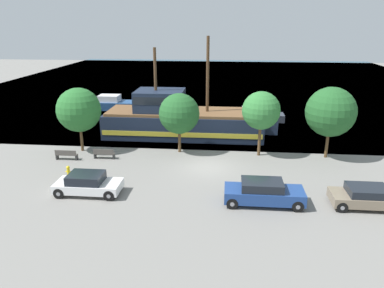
% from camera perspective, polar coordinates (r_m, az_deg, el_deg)
% --- Properties ---
extents(ground_plane, '(160.00, 160.00, 0.00)m').
position_cam_1_polar(ground_plane, '(29.02, 2.40, -3.57)').
color(ground_plane, gray).
extents(water_surface, '(80.00, 80.00, 0.00)m').
position_cam_1_polar(water_surface, '(71.74, 4.39, 9.55)').
color(water_surface, '#33566B').
rests_on(water_surface, ground).
extents(pirate_ship, '(16.54, 4.72, 9.51)m').
position_cam_1_polar(pirate_ship, '(36.51, -1.61, 3.71)').
color(pirate_ship, '#192338').
rests_on(pirate_ship, water_surface).
extents(moored_boat_dockside, '(6.50, 2.52, 1.80)m').
position_cam_1_polar(moored_boat_dockside, '(49.22, -12.00, 6.02)').
color(moored_boat_dockside, navy).
rests_on(moored_boat_dockside, water_surface).
extents(moored_boat_outer, '(6.06, 1.96, 1.50)m').
position_cam_1_polar(moored_boat_outer, '(43.15, 9.71, 4.30)').
color(moored_boat_outer, '#2D333D').
rests_on(moored_boat_outer, water_surface).
extents(parked_car_curb_front, '(4.24, 1.99, 1.40)m').
position_cam_1_polar(parked_car_curb_front, '(25.40, -15.60, -5.84)').
color(parked_car_curb_front, white).
rests_on(parked_car_curb_front, ground_plane).
extents(parked_car_curb_mid, '(4.51, 2.01, 1.30)m').
position_cam_1_polar(parked_car_curb_mid, '(25.20, 25.31, -7.28)').
color(parked_car_curb_mid, '#7F705B').
rests_on(parked_car_curb_mid, ground_plane).
extents(parked_car_curb_rear, '(4.84, 1.93, 1.53)m').
position_cam_1_polar(parked_car_curb_rear, '(23.53, 10.82, -7.27)').
color(parked_car_curb_rear, navy).
rests_on(parked_car_curb_rear, ground_plane).
extents(fire_hydrant, '(0.42, 0.25, 0.76)m').
position_cam_1_polar(fire_hydrant, '(28.76, -18.33, -3.85)').
color(fire_hydrant, yellow).
rests_on(fire_hydrant, ground_plane).
extents(bench_promenade_east, '(1.70, 0.45, 0.85)m').
position_cam_1_polar(bench_promenade_east, '(31.46, -13.26, -1.44)').
color(bench_promenade_east, '#4C4742').
rests_on(bench_promenade_east, ground_plane).
extents(bench_promenade_west, '(1.76, 0.45, 0.85)m').
position_cam_1_polar(bench_promenade_west, '(32.06, -18.61, -1.55)').
color(bench_promenade_west, '#4C4742').
rests_on(bench_promenade_west, ground_plane).
extents(tree_row_east, '(3.73, 3.73, 5.50)m').
position_cam_1_polar(tree_row_east, '(33.12, -16.87, 4.99)').
color(tree_row_east, brown).
rests_on(tree_row_east, ground_plane).
extents(tree_row_mideast, '(3.42, 3.42, 5.10)m').
position_cam_1_polar(tree_row_mideast, '(31.44, -1.96, 4.64)').
color(tree_row_mideast, brown).
rests_on(tree_row_mideast, ground_plane).
extents(tree_row_midwest, '(3.12, 3.12, 5.41)m').
position_cam_1_polar(tree_row_midwest, '(31.01, 10.49, 5.02)').
color(tree_row_midwest, brown).
rests_on(tree_row_midwest, ground_plane).
extents(tree_row_west, '(3.99, 3.99, 5.85)m').
position_cam_1_polar(tree_row_west, '(31.99, 20.38, 4.60)').
color(tree_row_west, brown).
rests_on(tree_row_west, ground_plane).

